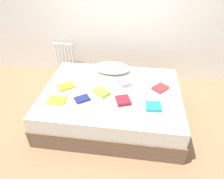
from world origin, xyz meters
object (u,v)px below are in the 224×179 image
textbook_teal (153,106)px  textbook_navy (82,99)px  bed (112,104)px  textbook_orange (66,86)px  textbook_maroon (123,100)px  textbook_yellow (57,100)px  textbook_pink (124,83)px  pillow (112,68)px  textbook_red (160,88)px  radiator (65,56)px  textbook_lime (101,92)px

textbook_teal → textbook_navy: (-0.95, 0.04, -0.01)m
bed → textbook_orange: 0.73m
textbook_orange → textbook_teal: bearing=-50.8°
textbook_maroon → textbook_yellow: bearing=166.8°
textbook_pink → pillow: bearing=175.8°
pillow → textbook_red: pillow is taller
textbook_orange → textbook_pink: bearing=-24.5°
pillow → textbook_red: 0.86m
textbook_teal → textbook_orange: size_ratio=0.79×
textbook_pink → textbook_maroon: 0.43m
bed → textbook_maroon: 0.41m
radiator → textbook_red: bearing=-30.6°
bed → radiator: bearing=133.1°
bed → textbook_navy: (-0.36, -0.27, 0.27)m
textbook_lime → textbook_navy: textbook_lime is taller
bed → textbook_maroon: bearing=-52.5°
textbook_orange → textbook_red: 1.38m
textbook_teal → textbook_lime: textbook_lime is taller
textbook_yellow → textbook_maroon: (0.88, 0.10, 0.01)m
radiator → textbook_pink: radiator is taller
textbook_teal → textbook_navy: bearing=174.9°
pillow → textbook_yellow: 1.07m
bed → pillow: (-0.07, 0.52, 0.33)m
textbook_navy → textbook_yellow: bearing=156.3°
pillow → textbook_maroon: size_ratio=3.09×
textbook_yellow → textbook_lime: (0.56, 0.25, 0.01)m
pillow → textbook_lime: (-0.08, -0.61, -0.05)m
pillow → textbook_pink: 0.40m
textbook_teal → textbook_yellow: bearing=178.7°
textbook_maroon → textbook_red: textbook_maroon is taller
radiator → textbook_orange: radiator is taller
textbook_pink → textbook_navy: textbook_pink is taller
textbook_yellow → textbook_pink: size_ratio=1.33×
bed → pillow: pillow is taller
radiator → textbook_orange: bearing=-69.9°
bed → textbook_pink: size_ratio=11.15×
textbook_lime → radiator: bearing=165.4°
textbook_lime → textbook_pink: bearing=80.6°
textbook_lime → bed: bearing=69.8°
textbook_orange → textbook_maroon: bearing=-52.7°
textbook_yellow → textbook_orange: textbook_yellow is taller
textbook_navy → textbook_red: bearing=-15.5°
textbook_maroon → textbook_navy: bearing=163.2°
pillow → textbook_red: size_ratio=2.74×
bed → textbook_teal: (0.58, -0.30, 0.27)m
radiator → textbook_orange: size_ratio=2.23×
textbook_pink → textbook_yellow: bearing=-97.0°
radiator → pillow: size_ratio=0.91×
textbook_pink → radiator: bearing=-166.9°
textbook_yellow → pillow: bearing=51.0°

